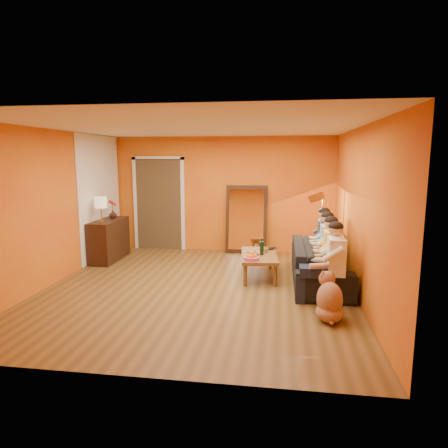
# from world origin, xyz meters

# --- Properties ---
(room_shell) EXTENTS (5.00, 5.50, 2.60)m
(room_shell) POSITION_xyz_m (0.00, 0.37, 1.30)
(room_shell) COLOR brown
(room_shell) RESTS_ON ground
(white_accent) EXTENTS (0.02, 1.90, 2.58)m
(white_accent) POSITION_xyz_m (-2.48, 1.75, 1.30)
(white_accent) COLOR white
(white_accent) RESTS_ON wall_left
(doorway_recess) EXTENTS (1.06, 0.30, 2.10)m
(doorway_recess) POSITION_xyz_m (-1.50, 2.83, 1.05)
(doorway_recess) COLOR #3F2D19
(doorway_recess) RESTS_ON floor
(door_jamb_left) EXTENTS (0.08, 0.06, 2.20)m
(door_jamb_left) POSITION_xyz_m (-2.07, 2.71, 1.05)
(door_jamb_left) COLOR white
(door_jamb_left) RESTS_ON wall_back
(door_jamb_right) EXTENTS (0.08, 0.06, 2.20)m
(door_jamb_right) POSITION_xyz_m (-0.93, 2.71, 1.05)
(door_jamb_right) COLOR white
(door_jamb_right) RESTS_ON wall_back
(door_header) EXTENTS (1.22, 0.06, 0.08)m
(door_header) POSITION_xyz_m (-1.50, 2.71, 2.12)
(door_header) COLOR white
(door_header) RESTS_ON wall_back
(mirror_frame) EXTENTS (0.92, 0.27, 1.51)m
(mirror_frame) POSITION_xyz_m (0.55, 2.63, 0.76)
(mirror_frame) COLOR #321F10
(mirror_frame) RESTS_ON floor
(mirror_glass) EXTENTS (0.78, 0.21, 1.35)m
(mirror_glass) POSITION_xyz_m (0.55, 2.59, 0.76)
(mirror_glass) COLOR white
(mirror_glass) RESTS_ON mirror_frame
(sideboard) EXTENTS (0.44, 1.18, 0.85)m
(sideboard) POSITION_xyz_m (-2.24, 1.55, 0.42)
(sideboard) COLOR #321F10
(sideboard) RESTS_ON floor
(table_lamp) EXTENTS (0.24, 0.24, 0.51)m
(table_lamp) POSITION_xyz_m (-2.24, 1.25, 1.10)
(table_lamp) COLOR beige
(table_lamp) RESTS_ON sideboard
(sofa) EXTENTS (2.28, 0.89, 0.67)m
(sofa) POSITION_xyz_m (2.00, 0.62, 0.33)
(sofa) COLOR black
(sofa) RESTS_ON floor
(coffee_table) EXTENTS (0.74, 1.28, 0.42)m
(coffee_table) POSITION_xyz_m (0.94, 0.78, 0.21)
(coffee_table) COLOR brown
(coffee_table) RESTS_ON floor
(floor_lamp) EXTENTS (0.32, 0.26, 1.44)m
(floor_lamp) POSITION_xyz_m (2.10, 1.55, 0.72)
(floor_lamp) COLOR #B18134
(floor_lamp) RESTS_ON floor
(dog) EXTENTS (0.56, 0.66, 0.66)m
(dog) POSITION_xyz_m (1.98, -1.03, 0.33)
(dog) COLOR #AC724E
(dog) RESTS_ON floor
(person_far_left) EXTENTS (0.70, 0.44, 1.22)m
(person_far_left) POSITION_xyz_m (2.13, -0.38, 0.61)
(person_far_left) COLOR silver
(person_far_left) RESTS_ON sofa
(person_mid_left) EXTENTS (0.70, 0.44, 1.22)m
(person_mid_left) POSITION_xyz_m (2.13, 0.17, 0.61)
(person_mid_left) COLOR #EDC64F
(person_mid_left) RESTS_ON sofa
(person_mid_right) EXTENTS (0.70, 0.44, 1.22)m
(person_mid_right) POSITION_xyz_m (2.13, 0.72, 0.61)
(person_mid_right) COLOR #8CB5D8
(person_mid_right) RESTS_ON sofa
(person_far_right) EXTENTS (0.70, 0.44, 1.22)m
(person_far_right) POSITION_xyz_m (2.13, 1.27, 0.61)
(person_far_right) COLOR #2F2F33
(person_far_right) RESTS_ON sofa
(fruit_bowl) EXTENTS (0.26, 0.26, 0.16)m
(fruit_bowl) POSITION_xyz_m (0.84, 0.33, 0.50)
(fruit_bowl) COLOR #DB4D85
(fruit_bowl) RESTS_ON coffee_table
(wine_bottle) EXTENTS (0.07, 0.07, 0.31)m
(wine_bottle) POSITION_xyz_m (0.99, 0.73, 0.58)
(wine_bottle) COLOR black
(wine_bottle) RESTS_ON coffee_table
(tumbler) EXTENTS (0.11, 0.11, 0.08)m
(tumbler) POSITION_xyz_m (1.06, 0.90, 0.46)
(tumbler) COLOR #B27F3F
(tumbler) RESTS_ON coffee_table
(laptop) EXTENTS (0.39, 0.34, 0.03)m
(laptop) POSITION_xyz_m (1.12, 1.13, 0.43)
(laptop) COLOR black
(laptop) RESTS_ON coffee_table
(book_lower) EXTENTS (0.23, 0.27, 0.02)m
(book_lower) POSITION_xyz_m (0.76, 0.58, 0.43)
(book_lower) COLOR #321F10
(book_lower) RESTS_ON coffee_table
(book_mid) EXTENTS (0.25, 0.29, 0.02)m
(book_mid) POSITION_xyz_m (0.77, 0.59, 0.45)
(book_mid) COLOR red
(book_mid) RESTS_ON book_lower
(book_upper) EXTENTS (0.23, 0.26, 0.02)m
(book_upper) POSITION_xyz_m (0.76, 0.57, 0.47)
(book_upper) COLOR black
(book_upper) RESTS_ON book_mid
(vase) EXTENTS (0.16, 0.16, 0.17)m
(vase) POSITION_xyz_m (-2.24, 1.80, 0.94)
(vase) COLOR #321F10
(vase) RESTS_ON sideboard
(flowers) EXTENTS (0.17, 0.17, 0.39)m
(flowers) POSITION_xyz_m (-2.24, 1.80, 1.17)
(flowers) COLOR red
(flowers) RESTS_ON vase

